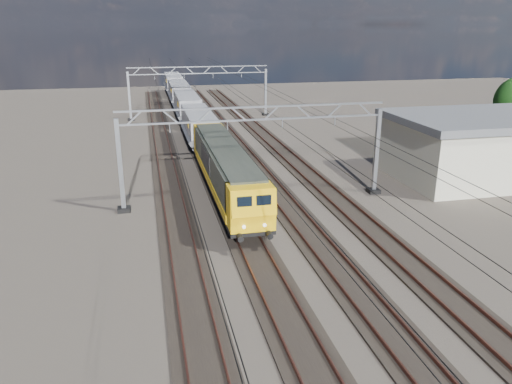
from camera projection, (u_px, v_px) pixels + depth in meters
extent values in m
plane|color=#28241E|center=(268.00, 221.00, 33.50)|extent=(160.00, 160.00, 0.00)
cube|color=black|center=(178.00, 228.00, 32.24)|extent=(2.60, 140.00, 0.12)
cube|color=brown|center=(167.00, 226.00, 32.04)|extent=(0.08, 140.00, 0.16)
cube|color=brown|center=(189.00, 225.00, 32.34)|extent=(0.08, 140.00, 0.16)
cube|color=black|center=(239.00, 223.00, 33.07)|extent=(2.60, 140.00, 0.12)
cube|color=brown|center=(228.00, 221.00, 32.87)|extent=(0.08, 140.00, 0.16)
cube|color=brown|center=(250.00, 220.00, 33.17)|extent=(0.08, 140.00, 0.16)
cube|color=black|center=(297.00, 218.00, 33.90)|extent=(2.60, 140.00, 0.12)
cube|color=brown|center=(287.00, 216.00, 33.70)|extent=(0.08, 140.00, 0.16)
cube|color=brown|center=(307.00, 215.00, 33.99)|extent=(0.08, 140.00, 0.16)
cube|color=black|center=(352.00, 213.00, 34.72)|extent=(2.60, 140.00, 0.12)
cube|color=brown|center=(342.00, 212.00, 34.52)|extent=(0.08, 140.00, 0.16)
cube|color=brown|center=(361.00, 210.00, 34.82)|extent=(0.08, 140.00, 0.16)
cube|color=gray|center=(120.00, 166.00, 34.19)|extent=(0.30, 0.30, 6.60)
cube|color=gray|center=(376.00, 152.00, 38.11)|extent=(0.30, 0.30, 6.60)
cube|color=black|center=(124.00, 209.00, 35.19)|extent=(0.90, 0.90, 0.30)
cube|color=black|center=(373.00, 191.00, 39.12)|extent=(0.90, 0.90, 0.30)
cube|color=gray|center=(255.00, 107.00, 34.95)|extent=(19.30, 0.18, 0.12)
cube|color=gray|center=(255.00, 120.00, 35.24)|extent=(19.30, 0.18, 0.12)
cube|color=gray|center=(134.00, 118.00, 33.38)|extent=(1.03, 0.10, 0.94)
cube|color=gray|center=(170.00, 117.00, 33.87)|extent=(1.03, 0.10, 0.94)
cube|color=gray|center=(205.00, 115.00, 34.36)|extent=(1.03, 0.10, 0.94)
cube|color=gray|center=(239.00, 114.00, 34.85)|extent=(1.03, 0.10, 0.94)
cube|color=gray|center=(272.00, 113.00, 35.34)|extent=(1.03, 0.10, 0.94)
cube|color=gray|center=(304.00, 112.00, 35.83)|extent=(1.03, 0.10, 0.94)
cube|color=gray|center=(335.00, 110.00, 36.32)|extent=(1.03, 0.10, 0.94)
cube|color=gray|center=(365.00, 109.00, 36.81)|extent=(1.03, 0.10, 0.94)
cube|color=gray|center=(170.00, 128.00, 34.10)|extent=(0.06, 0.06, 0.65)
cube|color=gray|center=(227.00, 125.00, 34.93)|extent=(0.06, 0.06, 0.65)
cube|color=gray|center=(282.00, 123.00, 35.76)|extent=(0.06, 0.06, 0.65)
cube|color=gray|center=(335.00, 121.00, 36.58)|extent=(0.06, 0.06, 0.65)
cube|color=gray|center=(129.00, 96.00, 67.49)|extent=(0.30, 0.30, 6.60)
cube|color=gray|center=(266.00, 92.00, 71.41)|extent=(0.30, 0.30, 6.60)
cube|color=black|center=(131.00, 119.00, 68.49)|extent=(0.90, 0.90, 0.30)
cube|color=black|center=(265.00, 114.00, 72.42)|extent=(0.90, 0.90, 0.30)
cube|color=gray|center=(198.00, 67.00, 68.25)|extent=(19.30, 0.18, 0.12)
cube|color=gray|center=(199.00, 73.00, 68.54)|extent=(19.30, 0.18, 0.12)
cube|color=gray|center=(136.00, 71.00, 66.68)|extent=(1.03, 0.10, 0.94)
cube|color=gray|center=(155.00, 71.00, 67.17)|extent=(1.03, 0.10, 0.94)
cube|color=gray|center=(172.00, 71.00, 67.66)|extent=(1.03, 0.10, 0.94)
cube|color=gray|center=(190.00, 70.00, 68.15)|extent=(1.03, 0.10, 0.94)
cube|color=gray|center=(207.00, 70.00, 68.64)|extent=(1.03, 0.10, 0.94)
cube|color=gray|center=(224.00, 70.00, 69.13)|extent=(1.03, 0.10, 0.94)
cube|color=gray|center=(241.00, 69.00, 69.62)|extent=(1.03, 0.10, 0.94)
cube|color=gray|center=(258.00, 69.00, 70.11)|extent=(1.03, 0.10, 0.94)
cube|color=gray|center=(154.00, 77.00, 67.40)|extent=(0.06, 0.06, 0.65)
cube|color=gray|center=(184.00, 76.00, 68.23)|extent=(0.06, 0.06, 0.65)
cube|color=gray|center=(213.00, 76.00, 69.06)|extent=(0.06, 0.06, 0.65)
cube|color=gray|center=(241.00, 75.00, 69.88)|extent=(0.06, 0.06, 0.65)
cylinder|color=black|center=(167.00, 122.00, 37.91)|extent=(0.03, 140.00, 0.03)
cylinder|color=black|center=(167.00, 115.00, 37.75)|extent=(0.03, 140.00, 0.03)
cylinder|color=black|center=(219.00, 120.00, 38.73)|extent=(0.03, 140.00, 0.03)
cylinder|color=black|center=(219.00, 114.00, 38.58)|extent=(0.03, 140.00, 0.03)
cylinder|color=black|center=(269.00, 118.00, 39.56)|extent=(0.03, 140.00, 0.03)
cylinder|color=black|center=(269.00, 112.00, 39.40)|extent=(0.03, 140.00, 0.03)
cylinder|color=black|center=(317.00, 116.00, 40.39)|extent=(0.03, 140.00, 0.03)
cylinder|color=black|center=(317.00, 110.00, 40.23)|extent=(0.03, 140.00, 0.03)
cube|color=black|center=(242.00, 219.00, 31.86)|extent=(2.20, 3.60, 0.60)
cube|color=black|center=(214.00, 166.00, 43.88)|extent=(2.20, 3.60, 0.60)
cube|color=black|center=(225.00, 183.00, 37.75)|extent=(2.65, 20.00, 0.25)
cube|color=black|center=(226.00, 188.00, 37.87)|extent=(2.20, 4.50, 0.75)
cube|color=#2A3028|center=(225.00, 165.00, 37.30)|extent=(2.65, 17.00, 2.60)
cube|color=#EDB40C|center=(208.00, 179.00, 37.34)|extent=(0.04, 17.00, 0.60)
cube|color=#EDB40C|center=(243.00, 177.00, 37.89)|extent=(0.04, 17.00, 0.60)
cube|color=black|center=(205.00, 158.00, 37.83)|extent=(0.05, 5.00, 1.40)
cube|color=black|center=(240.00, 156.00, 38.39)|extent=(0.05, 5.00, 1.40)
cube|color=#2A3028|center=(225.00, 147.00, 36.86)|extent=(2.25, 18.00, 0.15)
cube|color=#EDB40C|center=(250.00, 206.00, 28.88)|extent=(2.65, 1.80, 2.60)
cube|color=#EDB40C|center=(254.00, 203.00, 27.84)|extent=(2.60, 0.46, 1.52)
cube|color=black|center=(244.00, 203.00, 27.60)|extent=(0.85, 0.08, 0.75)
cube|color=black|center=(264.00, 202.00, 27.83)|extent=(0.85, 0.08, 0.75)
cylinder|color=black|center=(240.00, 238.00, 28.04)|extent=(0.36, 0.50, 0.36)
cylinder|color=black|center=(269.00, 235.00, 28.39)|extent=(0.36, 0.50, 0.36)
cylinder|color=white|center=(244.00, 227.00, 27.99)|extent=(0.20, 0.08, 0.20)
cylinder|color=white|center=(265.00, 225.00, 28.24)|extent=(0.20, 0.08, 0.20)
cube|color=#EDB40C|center=(209.00, 139.00, 45.72)|extent=(2.65, 1.80, 2.60)
cube|color=#EDB40C|center=(208.00, 132.00, 46.43)|extent=(2.60, 0.46, 1.52)
cube|color=black|center=(202.00, 131.00, 46.38)|extent=(0.85, 0.08, 0.75)
cube|color=black|center=(213.00, 130.00, 46.61)|extent=(0.85, 0.08, 0.75)
cylinder|color=black|center=(199.00, 151.00, 47.10)|extent=(0.36, 0.50, 0.36)
cylinder|color=black|center=(217.00, 151.00, 47.45)|extent=(0.36, 0.50, 0.36)
cylinder|color=white|center=(202.00, 145.00, 46.86)|extent=(0.20, 0.08, 0.20)
cylinder|color=white|center=(214.00, 145.00, 47.11)|extent=(0.20, 0.08, 0.20)
cube|color=black|center=(204.00, 148.00, 50.09)|extent=(2.20, 2.60, 0.55)
cube|color=black|center=(195.00, 131.00, 58.42)|extent=(2.20, 2.60, 0.55)
cube|color=black|center=(199.00, 136.00, 54.14)|extent=(2.40, 13.00, 0.20)
cube|color=gray|center=(199.00, 120.00, 53.59)|extent=(2.80, 12.00, 1.80)
cube|color=#4E5156|center=(190.00, 132.00, 53.79)|extent=(1.48, 12.00, 1.36)
cube|color=#4E5156|center=(208.00, 131.00, 54.19)|extent=(1.48, 12.00, 1.36)
cube|color=#EDB40C|center=(188.00, 125.00, 50.49)|extent=(0.04, 1.20, 0.50)
cube|color=black|center=(191.00, 123.00, 63.23)|extent=(2.20, 2.60, 0.55)
cube|color=black|center=(185.00, 111.00, 71.55)|extent=(2.20, 2.60, 0.55)
cube|color=black|center=(187.00, 114.00, 67.27)|extent=(2.40, 13.00, 0.20)
cube|color=gray|center=(187.00, 101.00, 66.73)|extent=(2.80, 12.00, 1.80)
cube|color=#4E5156|center=(180.00, 111.00, 66.93)|extent=(1.48, 12.00, 1.36)
cube|color=#4E5156|center=(194.00, 110.00, 67.32)|extent=(1.48, 12.00, 1.36)
cube|color=#EDB40C|center=(178.00, 104.00, 63.62)|extent=(0.04, 1.20, 0.50)
cube|color=black|center=(182.00, 106.00, 76.36)|extent=(2.20, 2.60, 0.55)
cube|color=black|center=(178.00, 98.00, 84.69)|extent=(2.20, 2.60, 0.55)
cube|color=black|center=(179.00, 99.00, 80.41)|extent=(2.40, 13.00, 0.20)
cube|color=gray|center=(179.00, 89.00, 79.86)|extent=(2.80, 12.00, 1.80)
cube|color=#4E5156|center=(173.00, 97.00, 80.06)|extent=(1.48, 12.00, 1.36)
cube|color=#4E5156|center=(185.00, 96.00, 80.45)|extent=(1.48, 12.00, 1.36)
cube|color=#EDB40C|center=(171.00, 90.00, 76.76)|extent=(0.04, 1.20, 0.50)
cube|color=black|center=(175.00, 94.00, 89.50)|extent=(2.20, 2.60, 0.55)
cube|color=black|center=(172.00, 88.00, 97.82)|extent=(2.20, 2.60, 0.55)
cube|color=black|center=(174.00, 89.00, 93.54)|extent=(2.40, 13.00, 0.20)
cube|color=gray|center=(173.00, 79.00, 92.99)|extent=(2.80, 12.00, 1.80)
cube|color=#4E5156|center=(168.00, 86.00, 93.20)|extent=(1.48, 12.00, 1.36)
cube|color=#4E5156|center=(179.00, 86.00, 93.59)|extent=(1.48, 12.00, 1.36)
cube|color=#EDB40C|center=(166.00, 81.00, 89.89)|extent=(0.04, 1.20, 0.50)
cube|color=beige|center=(500.00, 149.00, 42.83)|extent=(18.00, 10.00, 4.80)
cube|color=slate|center=(505.00, 118.00, 41.97)|extent=(18.60, 10.60, 0.60)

